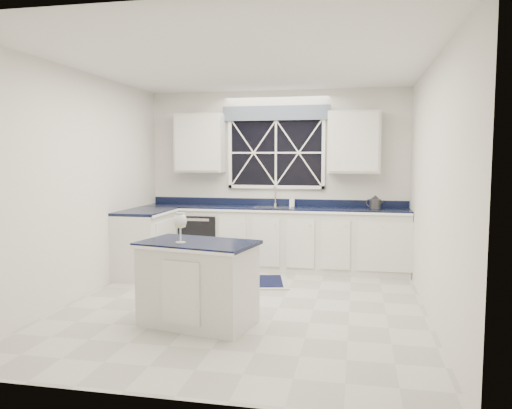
% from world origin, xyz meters
% --- Properties ---
extents(ground, '(4.50, 4.50, 0.00)m').
position_xyz_m(ground, '(0.00, 0.00, 0.00)').
color(ground, '#B6B6B1').
rests_on(ground, ground).
extents(back_wall, '(4.00, 0.10, 2.70)m').
position_xyz_m(back_wall, '(0.00, 2.25, 1.35)').
color(back_wall, silver).
rests_on(back_wall, ground).
extents(base_cabinets, '(3.99, 1.60, 0.90)m').
position_xyz_m(base_cabinets, '(-0.33, 1.78, 0.45)').
color(base_cabinets, silver).
rests_on(base_cabinets, ground).
extents(countertop, '(3.98, 0.64, 0.04)m').
position_xyz_m(countertop, '(0.00, 1.95, 0.92)').
color(countertop, black).
rests_on(countertop, base_cabinets).
extents(dishwasher, '(0.60, 0.58, 0.82)m').
position_xyz_m(dishwasher, '(-1.10, 1.95, 0.41)').
color(dishwasher, black).
rests_on(dishwasher, ground).
extents(window, '(1.65, 0.09, 1.26)m').
position_xyz_m(window, '(0.00, 2.20, 1.83)').
color(window, black).
rests_on(window, ground).
extents(upper_cabinets, '(3.10, 0.34, 0.90)m').
position_xyz_m(upper_cabinets, '(0.00, 2.08, 1.90)').
color(upper_cabinets, silver).
rests_on(upper_cabinets, ground).
extents(faucet, '(0.05, 0.20, 0.30)m').
position_xyz_m(faucet, '(0.00, 2.14, 1.10)').
color(faucet, '#AEAEB0').
rests_on(faucet, countertop).
extents(island, '(1.24, 0.89, 0.84)m').
position_xyz_m(island, '(-0.32, -0.70, 0.42)').
color(island, silver).
rests_on(island, ground).
extents(rug, '(1.47, 1.07, 0.02)m').
position_xyz_m(rug, '(-0.32, 1.02, 0.01)').
color(rug, '#A8A7A3').
rests_on(rug, ground).
extents(kettle, '(0.26, 0.22, 0.19)m').
position_xyz_m(kettle, '(1.49, 2.01, 1.03)').
color(kettle, '#313133').
rests_on(kettle, countertop).
extents(wine_glass, '(0.13, 0.13, 0.30)m').
position_xyz_m(wine_glass, '(-0.46, -0.79, 1.05)').
color(wine_glass, silver).
rests_on(wine_glass, island).
extents(soap_bottle, '(0.08, 0.08, 0.16)m').
position_xyz_m(soap_bottle, '(0.27, 2.07, 1.02)').
color(soap_bottle, silver).
rests_on(soap_bottle, countertop).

